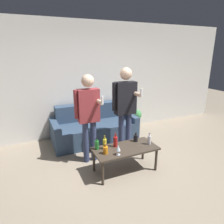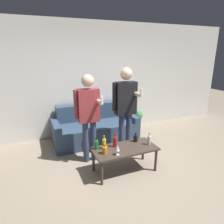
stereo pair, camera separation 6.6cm
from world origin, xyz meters
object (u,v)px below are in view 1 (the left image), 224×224
(coffee_table, at_px, (125,150))
(person_standing_left, at_px, (88,112))
(couch, at_px, (93,128))
(bottle_orange, at_px, (105,144))
(person_standing_right, at_px, (125,104))

(coffee_table, distance_m, person_standing_left, 0.94)
(couch, relative_size, bottle_orange, 7.95)
(couch, bearing_deg, bottle_orange, -100.79)
(couch, relative_size, coffee_table, 1.73)
(couch, distance_m, person_standing_left, 1.19)
(coffee_table, bearing_deg, bottle_orange, 161.15)
(couch, distance_m, bottle_orange, 1.40)
(couch, xyz_separation_m, bottle_orange, (-0.26, -1.35, 0.24))
(coffee_table, distance_m, bottle_orange, 0.38)
(coffee_table, xyz_separation_m, person_standing_left, (-0.46, 0.57, 0.59))
(bottle_orange, bearing_deg, person_standing_right, 37.58)
(coffee_table, relative_size, person_standing_right, 0.63)
(person_standing_left, bearing_deg, couch, 67.02)
(person_standing_right, bearing_deg, person_standing_left, -177.71)
(bottle_orange, distance_m, person_standing_right, 0.94)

